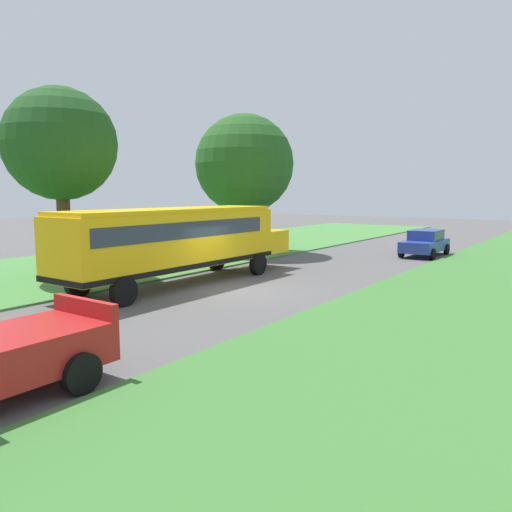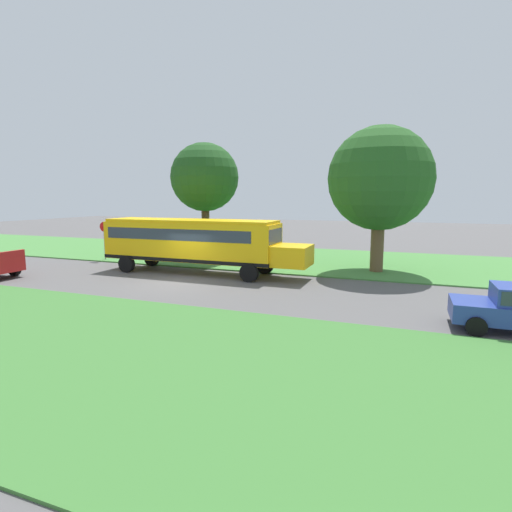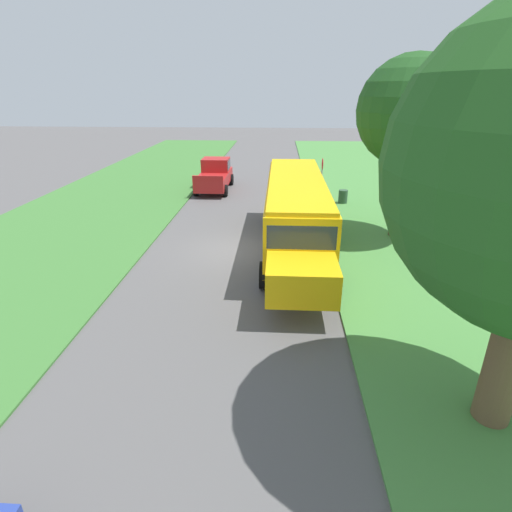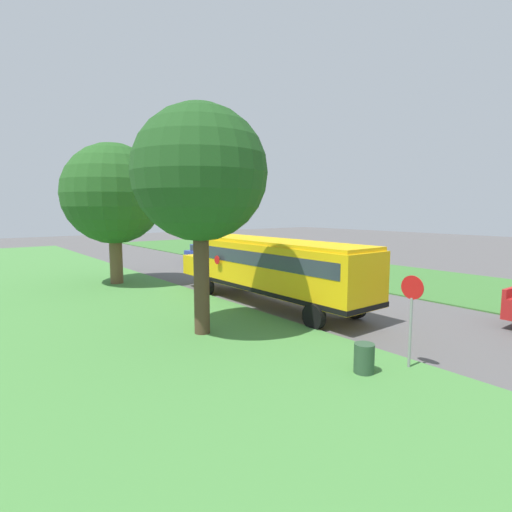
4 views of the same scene
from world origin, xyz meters
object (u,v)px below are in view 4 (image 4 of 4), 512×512
school_bus (272,266)px  stop_sign (411,311)px  oak_tree_roadside_mid (115,192)px  oak_tree_beside_bus (200,175)px  car_blue_nearest (205,253)px  trash_bin (364,360)px

school_bus → stop_sign: bearing=-103.0°
oak_tree_roadside_mid → oak_tree_beside_bus: bearing=-94.5°
car_blue_nearest → school_bus: bearing=-109.6°
oak_tree_beside_bus → oak_tree_roadside_mid: bearing=85.5°
oak_tree_roadside_mid → stop_sign: 18.73m
school_bus → trash_bin: size_ratio=13.80×
stop_sign → trash_bin: size_ratio=3.04×
car_blue_nearest → trash_bin: (-8.75, -23.19, -0.43)m
stop_sign → car_blue_nearest: bearing=72.7°
car_blue_nearest → oak_tree_beside_bus: size_ratio=0.53×
school_bus → oak_tree_roadside_mid: 11.25m
oak_tree_roadside_mid → trash_bin: (0.70, -17.66, -5.15)m
school_bus → oak_tree_beside_bus: oak_tree_beside_bus is taller
stop_sign → oak_tree_beside_bus: bearing=114.5°
school_bus → oak_tree_beside_bus: bearing=-159.5°
car_blue_nearest → oak_tree_roadside_mid: (-9.46, -5.53, 4.72)m
car_blue_nearest → oak_tree_beside_bus: 20.69m
car_blue_nearest → stop_sign: size_ratio=1.61×
oak_tree_roadside_mid → stop_sign: size_ratio=3.11×
car_blue_nearest → trash_bin: 24.79m
trash_bin → car_blue_nearest: bearing=69.3°
oak_tree_roadside_mid → school_bus: bearing=-68.0°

